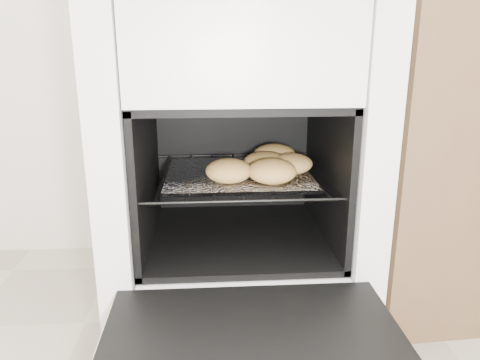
{
  "coord_description": "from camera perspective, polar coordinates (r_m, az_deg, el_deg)",
  "views": [
    {
      "loc": [
        0.03,
        -0.17,
        0.79
      ],
      "look_at": [
        0.11,
        0.96,
        0.45
      ],
      "focal_mm": 35.0,
      "sensor_mm": 36.0,
      "label": 1
    }
  ],
  "objects": [
    {
      "name": "foil_sheet",
      "position": [
        1.25,
        -0.22,
        0.71
      ],
      "size": [
        0.38,
        0.33,
        0.01
      ],
      "primitive_type": "cube",
      "color": "white",
      "rests_on": "oven_rack"
    },
    {
      "name": "stove",
      "position": [
        1.33,
        -0.49,
        4.32
      ],
      "size": [
        0.67,
        0.75,
        1.03
      ],
      "color": "white",
      "rests_on": "ground"
    },
    {
      "name": "oven_rack",
      "position": [
        1.27,
        -0.28,
        0.7
      ],
      "size": [
        0.49,
        0.47,
        0.01
      ],
      "color": "black",
      "rests_on": "stove"
    },
    {
      "name": "oven_door",
      "position": [
        0.92,
        1.87,
        -20.79
      ],
      "size": [
        0.6,
        0.47,
        0.04
      ],
      "color": "black",
      "rests_on": "stove"
    },
    {
      "name": "baked_rolls",
      "position": [
        1.23,
        3.25,
        1.98
      ],
      "size": [
        0.32,
        0.34,
        0.06
      ],
      "color": "tan",
      "rests_on": "foil_sheet"
    }
  ]
}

